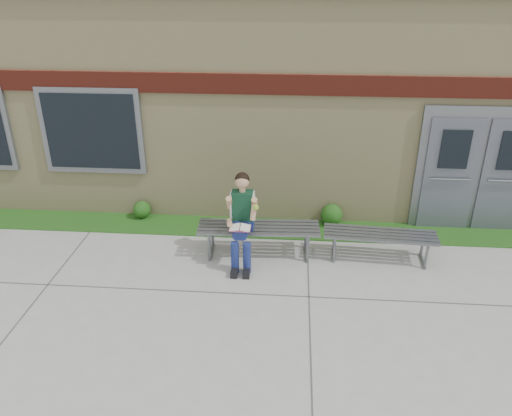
{
  "coord_description": "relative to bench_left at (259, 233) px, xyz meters",
  "views": [
    {
      "loc": [
        0.69,
        -5.62,
        4.38
      ],
      "look_at": [
        0.12,
        1.7,
        0.85
      ],
      "focal_mm": 35.0,
      "sensor_mm": 36.0,
      "label": 1
    }
  ],
  "objects": [
    {
      "name": "girl",
      "position": [
        -0.25,
        -0.23,
        0.39
      ],
      "size": [
        0.53,
        0.87,
        1.5
      ],
      "rotation": [
        0.0,
        0.0,
        -0.0
      ],
      "color": "navy",
      "rests_on": "ground"
    },
    {
      "name": "school_building",
      "position": [
        -0.17,
        4.3,
        1.7
      ],
      "size": [
        16.2,
        6.22,
        4.2
      ],
      "color": "beige",
      "rests_on": "ground"
    },
    {
      "name": "bench_right",
      "position": [
        2.0,
        0.0,
        -0.04
      ],
      "size": [
        1.86,
        0.63,
        0.48
      ],
      "rotation": [
        0.0,
        0.0,
        -0.07
      ],
      "color": "slate",
      "rests_on": "ground"
    },
    {
      "name": "ground",
      "position": [
        -0.16,
        -1.68,
        -0.4
      ],
      "size": [
        80.0,
        80.0,
        0.0
      ],
      "primitive_type": "plane",
      "color": "#9E9E99",
      "rests_on": "ground"
    },
    {
      "name": "grass_strip",
      "position": [
        -0.16,
        0.92,
        -0.39
      ],
      "size": [
        16.0,
        0.8,
        0.02
      ],
      "primitive_type": "cube",
      "color": "#1D4813",
      "rests_on": "ground"
    },
    {
      "name": "shrub_mid",
      "position": [
        -2.35,
        1.17,
        -0.22
      ],
      "size": [
        0.33,
        0.33,
        0.33
      ],
      "primitive_type": "sphere",
      "color": "#1D4813",
      "rests_on": "grass_strip"
    },
    {
      "name": "shrub_east",
      "position": [
        1.29,
        1.17,
        -0.18
      ],
      "size": [
        0.4,
        0.4,
        0.4
      ],
      "primitive_type": "sphere",
      "color": "#1D4813",
      "rests_on": "grass_strip"
    },
    {
      "name": "bench_left",
      "position": [
        0.0,
        0.0,
        0.0
      ],
      "size": [
        2.04,
        0.65,
        0.52
      ],
      "rotation": [
        0.0,
        0.0,
        0.04
      ],
      "color": "slate",
      "rests_on": "ground"
    }
  ]
}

